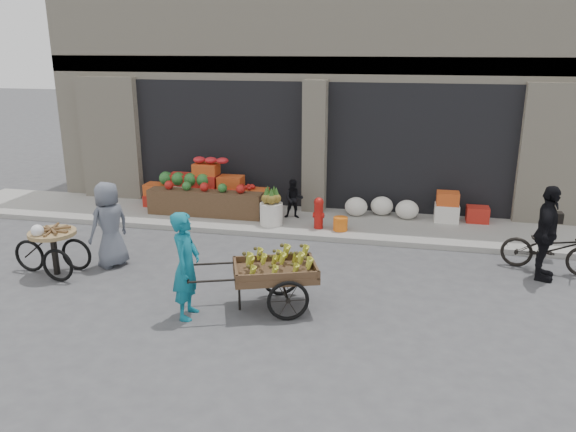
% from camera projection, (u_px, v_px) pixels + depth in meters
% --- Properties ---
extents(ground, '(80.00, 80.00, 0.00)m').
position_uv_depth(ground, '(263.00, 298.00, 9.38)').
color(ground, '#424244').
rests_on(ground, ground).
extents(sidewalk, '(18.00, 2.20, 0.12)m').
position_uv_depth(sidewalk, '(307.00, 222.00, 13.19)').
color(sidewalk, gray).
rests_on(sidewalk, ground).
extents(building, '(14.00, 6.45, 7.00)m').
position_uv_depth(building, '(334.00, 70.00, 15.90)').
color(building, beige).
rests_on(building, ground).
extents(fruit_display, '(3.10, 1.12, 1.24)m').
position_uv_depth(fruit_display, '(210.00, 189.00, 13.78)').
color(fruit_display, '#B02218').
rests_on(fruit_display, sidewalk).
extents(pineapple_bin, '(0.52, 0.52, 0.50)m').
position_uv_depth(pineapple_bin, '(271.00, 214.00, 12.79)').
color(pineapple_bin, silver).
rests_on(pineapple_bin, sidewalk).
extents(fire_hydrant, '(0.22, 0.22, 0.71)m').
position_uv_depth(fire_hydrant, '(319.00, 212.00, 12.48)').
color(fire_hydrant, '#A5140F').
rests_on(fire_hydrant, sidewalk).
extents(orange_bucket, '(0.32, 0.32, 0.30)m').
position_uv_depth(orange_bucket, '(340.00, 224.00, 12.40)').
color(orange_bucket, orange).
rests_on(orange_bucket, sidewalk).
extents(right_bay_goods, '(3.35, 0.60, 0.70)m').
position_uv_depth(right_bay_goods, '(422.00, 208.00, 13.12)').
color(right_bay_goods, silver).
rests_on(right_bay_goods, sidewalk).
extents(seated_person, '(0.51, 0.43, 0.93)m').
position_uv_depth(seated_person, '(294.00, 199.00, 13.20)').
color(seated_person, black).
rests_on(seated_person, sidewalk).
extents(banana_cart, '(2.37, 1.56, 0.93)m').
position_uv_depth(banana_cart, '(272.00, 269.00, 8.86)').
color(banana_cart, brown).
rests_on(banana_cart, ground).
extents(vendor_woman, '(0.45, 0.64, 1.70)m').
position_uv_depth(vendor_woman, '(186.00, 265.00, 8.54)').
color(vendor_woman, '#116C82').
rests_on(vendor_woman, ground).
extents(tricycle_cart, '(1.43, 0.87, 0.95)m').
position_uv_depth(tricycle_cart, '(53.00, 245.00, 10.21)').
color(tricycle_cart, '#9E7F51').
rests_on(tricycle_cart, ground).
extents(vendor_grey, '(0.83, 0.95, 1.65)m').
position_uv_depth(vendor_grey, '(109.00, 225.00, 10.55)').
color(vendor_grey, slate).
rests_on(vendor_grey, ground).
extents(bicycle, '(1.81, 1.00, 0.90)m').
position_uv_depth(bicycle, '(550.00, 248.00, 10.38)').
color(bicycle, black).
rests_on(bicycle, ground).
extents(cyclist, '(0.66, 1.09, 1.73)m').
position_uv_depth(cyclist, '(546.00, 233.00, 9.93)').
color(cyclist, black).
rests_on(cyclist, ground).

